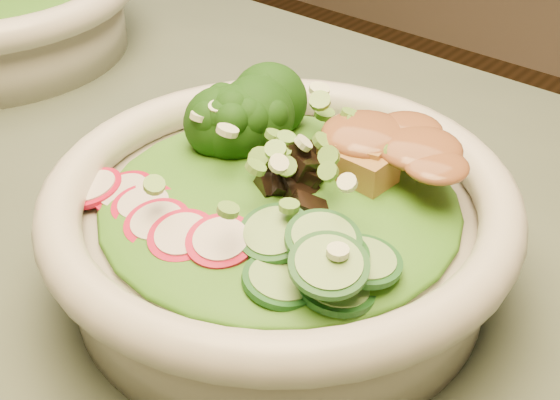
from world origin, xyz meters
The scene contains 9 objects.
salad_bowl centered at (-0.03, 0.06, 0.79)m, with size 0.27×0.27×0.07m.
lettuce_bed centered at (-0.03, 0.06, 0.81)m, with size 0.21×0.21×0.02m, color #285812.
broccoli_florets centered at (-0.09, 0.09, 0.83)m, with size 0.08×0.07×0.04m, color black, non-canonical shape.
radish_slices centered at (-0.06, 0.00, 0.81)m, with size 0.11×0.04×0.02m, color #B40D2F, non-canonical shape.
cucumber_slices centered at (0.02, 0.02, 0.82)m, with size 0.07×0.07×0.04m, color #88B564, non-canonical shape.
mushroom_heap centered at (-0.03, 0.07, 0.83)m, with size 0.07×0.07×0.04m, color black, non-canonical shape.
tofu_cubes centered at (0.00, 0.11, 0.82)m, with size 0.09×0.06×0.04m, color #A16235, non-canonical shape.
peanut_sauce centered at (0.00, 0.11, 0.84)m, with size 0.07×0.06×0.02m, color brown.
scallion_garnish centered at (-0.03, 0.06, 0.84)m, with size 0.19×0.19×0.02m, color #619A36, non-canonical shape.
Camera 1 is at (0.20, -0.22, 1.06)m, focal length 50.00 mm.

